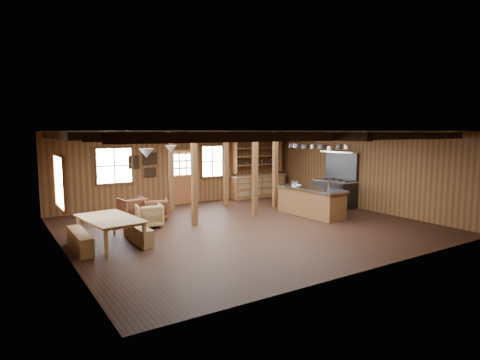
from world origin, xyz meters
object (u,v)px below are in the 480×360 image
object	(u,v)px
armchair_a	(133,208)
commercial_range	(336,189)
dining_table	(112,231)
kitchen_island	(311,201)
armchair_b	(156,209)
armchair_c	(149,216)

from	to	relation	value
armchair_a	commercial_range	bearing A→B (deg)	158.37
dining_table	kitchen_island	bearing A→B (deg)	-96.40
commercial_range	armchair_b	world-z (taller)	commercial_range
armchair_c	commercial_range	bearing A→B (deg)	-174.84
dining_table	armchair_b	bearing A→B (deg)	-48.66
kitchen_island	armchair_a	distance (m)	5.83
dining_table	armchair_b	world-z (taller)	dining_table
armchair_c	dining_table	bearing A→B (deg)	52.85
commercial_range	armchair_a	size ratio (longest dim) A/B	2.66
kitchen_island	armchair_a	world-z (taller)	kitchen_island
kitchen_island	dining_table	size ratio (longest dim) A/B	1.27
armchair_c	armchair_b	bearing A→B (deg)	-112.39
dining_table	armchair_a	bearing A→B (deg)	-34.12
dining_table	commercial_range	bearing A→B (deg)	-91.33
kitchen_island	commercial_range	size ratio (longest dim) A/B	1.23
kitchen_island	armchair_a	xyz separation A→B (m)	(-5.21, 2.61, -0.13)
kitchen_island	dining_table	distance (m)	6.58
dining_table	armchair_c	xyz separation A→B (m)	(1.45, 1.37, -0.02)
kitchen_island	armchair_b	size ratio (longest dim) A/B	3.46
armchair_b	armchair_c	distance (m)	0.99
kitchen_island	commercial_range	xyz separation A→B (m)	(1.97, 0.78, 0.18)
kitchen_island	armchair_c	bearing A→B (deg)	162.91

